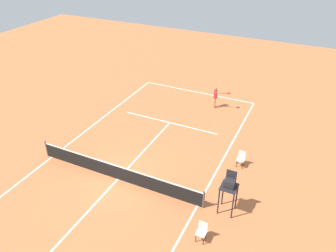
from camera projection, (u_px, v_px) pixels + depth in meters
ground_plane at (118, 179)px, 18.57m from camera, size 60.00×60.00×0.00m
court_lines at (118, 179)px, 18.57m from camera, size 9.68×25.02×0.01m
tennis_net at (117, 172)px, 18.32m from camera, size 10.28×0.10×1.07m
player_serving at (216, 95)px, 25.31m from camera, size 1.33×0.50×1.73m
tennis_ball at (215, 127)px, 23.24m from camera, size 0.07×0.07×0.07m
umpire_chair at (229, 186)px, 15.69m from camera, size 0.80×0.80×2.41m
courtside_chair_near at (202, 231)px, 14.76m from camera, size 0.44×0.46×0.95m
courtside_chair_mid at (241, 158)px, 19.34m from camera, size 0.44×0.46×0.95m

